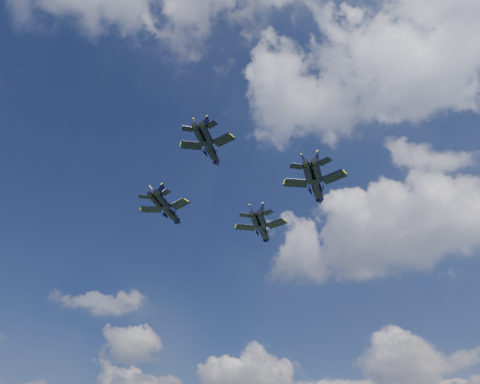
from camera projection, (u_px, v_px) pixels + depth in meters
The scene contains 4 objects.
jet_lead at pixel (263, 230), 115.41m from camera, with size 12.32×16.83×3.97m.
jet_left at pixel (170, 212), 109.19m from camera, with size 12.04×16.04×3.78m.
jet_right at pixel (317, 187), 101.49m from camera, with size 13.26×17.86×4.20m.
jet_slot at pixel (211, 150), 91.29m from camera, with size 10.52×14.28×3.36m.
Camera 1 is at (47.66, -76.38, 6.75)m, focal length 35.00 mm.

